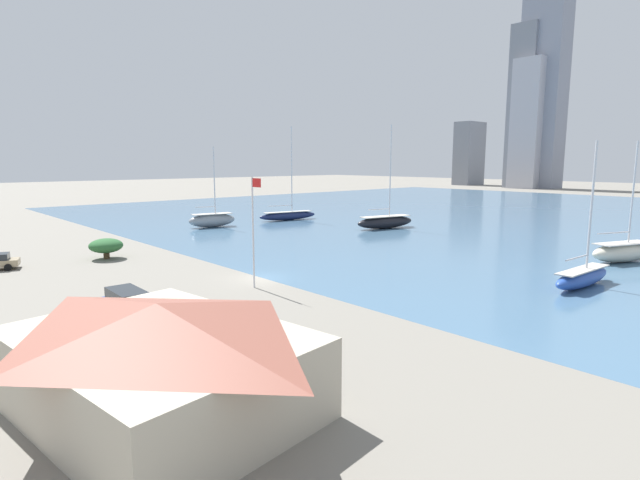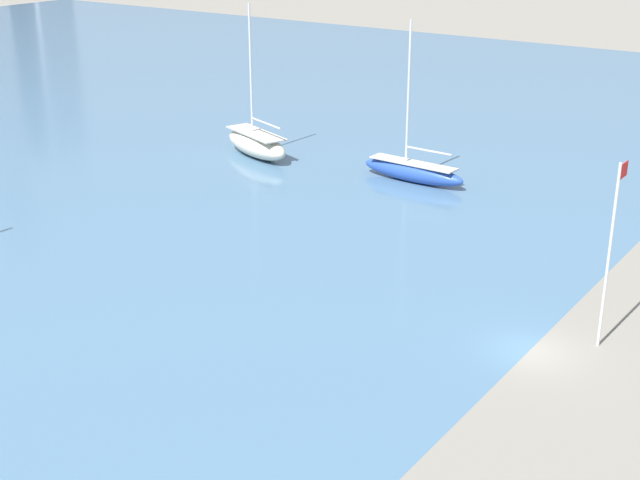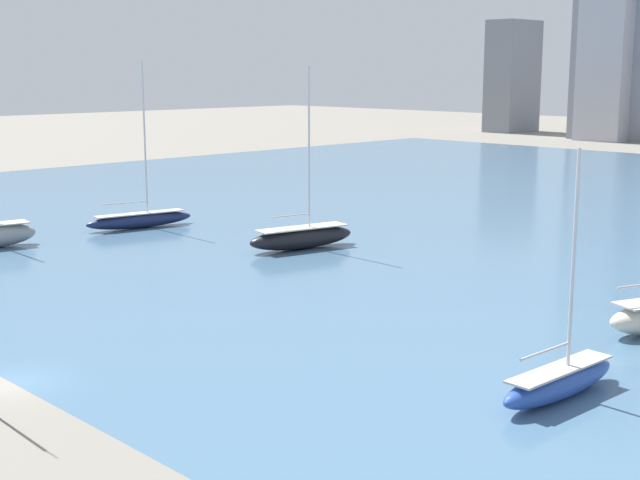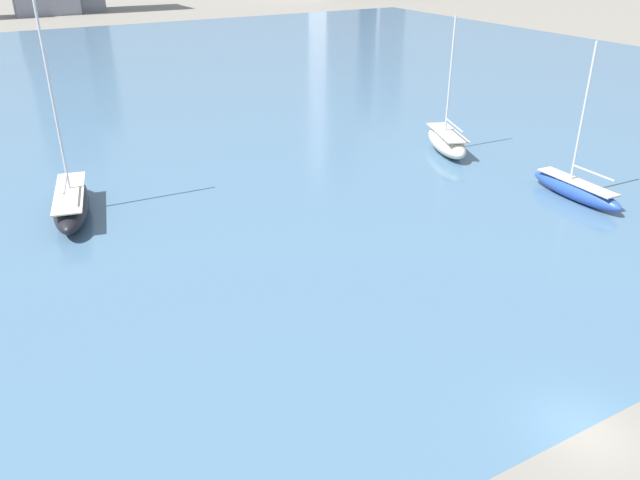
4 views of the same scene
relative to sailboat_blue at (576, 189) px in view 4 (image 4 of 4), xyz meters
The scene contains 5 objects.
ground_plane 26.87m from the sailboat_blue, 138.78° to the right, with size 500.00×500.00×0.00m, color gray.
harbor_water 56.07m from the sailboat_blue, 111.12° to the left, with size 180.00×140.00×0.00m.
sailboat_blue is the anchor object (origin of this frame).
sailboat_black 38.23m from the sailboat_blue, 155.37° to the left, with size 4.53×10.48×15.70m.
sailboat_cream 14.03m from the sailboat_blue, 95.15° to the left, with size 5.23×8.44×12.24m.
Camera 4 is at (-19.37, -11.86, 18.72)m, focal length 35.00 mm.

